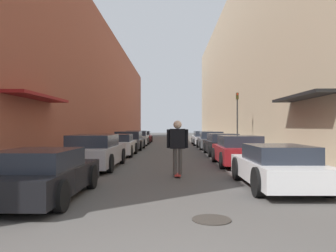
{
  "coord_description": "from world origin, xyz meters",
  "views": [
    {
      "loc": [
        0.08,
        -3.07,
        1.67
      ],
      "look_at": [
        -0.08,
        10.93,
        1.7
      ],
      "focal_mm": 35.0,
      "sensor_mm": 36.0,
      "label": 1
    }
  ],
  "objects_px": {
    "manhole_cover": "(212,220)",
    "parked_car_left_5": "(142,137)",
    "parked_car_left_0": "(41,175)",
    "parked_car_right_0": "(277,166)",
    "parked_car_left_3": "(129,141)",
    "parked_car_left_2": "(117,145)",
    "parked_car_right_1": "(239,151)",
    "traffic_light": "(237,115)",
    "parked_car_right_4": "(203,138)",
    "skateboarder": "(178,142)",
    "parked_car_right_3": "(211,141)",
    "parked_car_left_1": "(95,152)",
    "parked_car_left_4": "(137,138)",
    "parked_car_right_2": "(222,145)"
  },
  "relations": [
    {
      "from": "parked_car_right_3",
      "to": "parked_car_left_1",
      "type": "bearing_deg",
      "value": -117.78
    },
    {
      "from": "parked_car_right_1",
      "to": "traffic_light",
      "type": "distance_m",
      "value": 8.43
    },
    {
      "from": "parked_car_left_5",
      "to": "parked_car_right_3",
      "type": "relative_size",
      "value": 0.92
    },
    {
      "from": "parked_car_left_4",
      "to": "parked_car_left_5",
      "type": "relative_size",
      "value": 1.07
    },
    {
      "from": "parked_car_left_2",
      "to": "parked_car_left_5",
      "type": "height_order",
      "value": "parked_car_left_2"
    },
    {
      "from": "parked_car_left_0",
      "to": "parked_car_right_0",
      "type": "relative_size",
      "value": 0.98
    },
    {
      "from": "parked_car_right_0",
      "to": "parked_car_left_3",
      "type": "bearing_deg",
      "value": 111.92
    },
    {
      "from": "parked_car_left_5",
      "to": "parked_car_left_0",
      "type": "bearing_deg",
      "value": -89.76
    },
    {
      "from": "parked_car_left_1",
      "to": "traffic_light",
      "type": "height_order",
      "value": "traffic_light"
    },
    {
      "from": "parked_car_left_0",
      "to": "parked_car_right_4",
      "type": "relative_size",
      "value": 0.96
    },
    {
      "from": "parked_car_left_3",
      "to": "parked_car_left_5",
      "type": "relative_size",
      "value": 1.08
    },
    {
      "from": "parked_car_left_2",
      "to": "parked_car_right_3",
      "type": "xyz_separation_m",
      "value": [
        6.12,
        5.82,
        0.01
      ]
    },
    {
      "from": "parked_car_right_1",
      "to": "parked_car_right_0",
      "type": "bearing_deg",
      "value": -90.13
    },
    {
      "from": "parked_car_left_5",
      "to": "manhole_cover",
      "type": "height_order",
      "value": "parked_car_left_5"
    },
    {
      "from": "parked_car_right_2",
      "to": "parked_car_right_3",
      "type": "xyz_separation_m",
      "value": [
        -0.02,
        5.42,
        0.01
      ]
    },
    {
      "from": "parked_car_left_0",
      "to": "parked_car_right_2",
      "type": "bearing_deg",
      "value": 63.0
    },
    {
      "from": "parked_car_left_0",
      "to": "skateboarder",
      "type": "height_order",
      "value": "skateboarder"
    },
    {
      "from": "parked_car_left_3",
      "to": "parked_car_right_2",
      "type": "relative_size",
      "value": 1.04
    },
    {
      "from": "traffic_light",
      "to": "parked_car_right_1",
      "type": "bearing_deg",
      "value": -100.98
    },
    {
      "from": "parked_car_left_4",
      "to": "parked_car_right_4",
      "type": "distance_m",
      "value": 6.0
    },
    {
      "from": "parked_car_right_4",
      "to": "parked_car_left_4",
      "type": "bearing_deg",
      "value": -175.24
    },
    {
      "from": "manhole_cover",
      "to": "parked_car_right_3",
      "type": "bearing_deg",
      "value": 83.25
    },
    {
      "from": "parked_car_right_0",
      "to": "parked_car_right_1",
      "type": "distance_m",
      "value": 5.19
    },
    {
      "from": "parked_car_right_0",
      "to": "parked_car_right_1",
      "type": "relative_size",
      "value": 1.0
    },
    {
      "from": "manhole_cover",
      "to": "skateboarder",
      "type": "bearing_deg",
      "value": 95.82
    },
    {
      "from": "parked_car_left_0",
      "to": "parked_car_right_4",
      "type": "distance_m",
      "value": 23.14
    },
    {
      "from": "manhole_cover",
      "to": "parked_car_left_5",
      "type": "bearing_deg",
      "value": 97.71
    },
    {
      "from": "manhole_cover",
      "to": "traffic_light",
      "type": "height_order",
      "value": "traffic_light"
    },
    {
      "from": "parked_car_right_0",
      "to": "traffic_light",
      "type": "distance_m",
      "value": 13.49
    },
    {
      "from": "parked_car_left_4",
      "to": "parked_car_left_1",
      "type": "bearing_deg",
      "value": -89.95
    },
    {
      "from": "manhole_cover",
      "to": "traffic_light",
      "type": "distance_m",
      "value": 17.0
    },
    {
      "from": "parked_car_left_2",
      "to": "parked_car_left_5",
      "type": "bearing_deg",
      "value": 89.91
    },
    {
      "from": "parked_car_left_0",
      "to": "traffic_light",
      "type": "height_order",
      "value": "traffic_light"
    },
    {
      "from": "parked_car_left_2",
      "to": "parked_car_left_3",
      "type": "bearing_deg",
      "value": 89.33
    },
    {
      "from": "parked_car_left_0",
      "to": "parked_car_left_2",
      "type": "bearing_deg",
      "value": 90.68
    },
    {
      "from": "parked_car_left_2",
      "to": "manhole_cover",
      "type": "relative_size",
      "value": 5.88
    },
    {
      "from": "parked_car_left_3",
      "to": "parked_car_right_4",
      "type": "distance_m",
      "value": 8.48
    },
    {
      "from": "parked_car_right_4",
      "to": "manhole_cover",
      "type": "distance_m",
      "value": 24.16
    },
    {
      "from": "parked_car_right_3",
      "to": "manhole_cover",
      "type": "distance_m",
      "value": 19.03
    },
    {
      "from": "parked_car_right_4",
      "to": "manhole_cover",
      "type": "height_order",
      "value": "parked_car_right_4"
    },
    {
      "from": "parked_car_left_0",
      "to": "manhole_cover",
      "type": "height_order",
      "value": "parked_car_left_0"
    },
    {
      "from": "parked_car_left_4",
      "to": "manhole_cover",
      "type": "bearing_deg",
      "value": -80.72
    },
    {
      "from": "parked_car_right_1",
      "to": "parked_car_right_3",
      "type": "relative_size",
      "value": 0.9
    },
    {
      "from": "skateboarder",
      "to": "parked_car_right_0",
      "type": "bearing_deg",
      "value": -36.3
    },
    {
      "from": "parked_car_left_2",
      "to": "parked_car_left_5",
      "type": "relative_size",
      "value": 1.0
    },
    {
      "from": "parked_car_right_4",
      "to": "skateboarder",
      "type": "relative_size",
      "value": 2.21
    },
    {
      "from": "parked_car_left_5",
      "to": "parked_car_right_2",
      "type": "height_order",
      "value": "parked_car_right_2"
    },
    {
      "from": "parked_car_left_3",
      "to": "manhole_cover",
      "type": "bearing_deg",
      "value": -78.01
    },
    {
      "from": "parked_car_left_0",
      "to": "parked_car_left_4",
      "type": "xyz_separation_m",
      "value": [
        -0.1,
        21.89,
        0.09
      ]
    },
    {
      "from": "parked_car_left_1",
      "to": "parked_car_left_2",
      "type": "relative_size",
      "value": 1.15
    }
  ]
}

